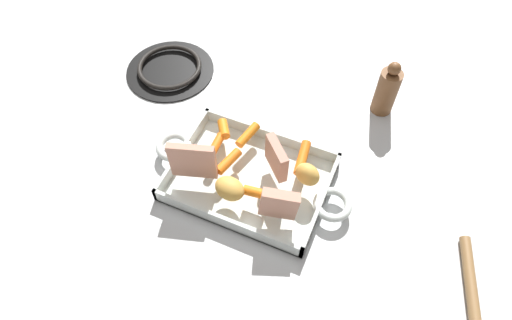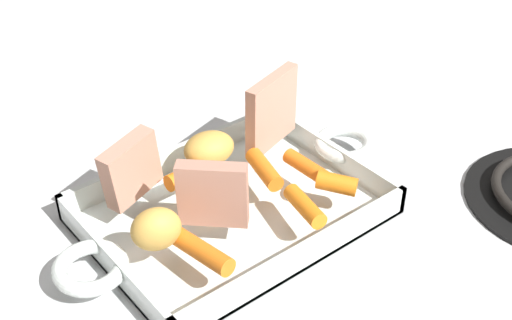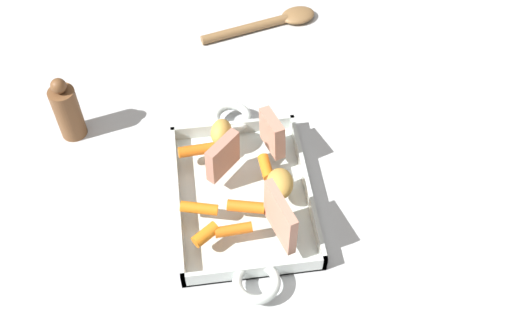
% 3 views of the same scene
% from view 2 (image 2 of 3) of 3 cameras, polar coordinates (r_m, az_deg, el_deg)
% --- Properties ---
extents(ground_plane, '(2.18, 2.18, 0.00)m').
position_cam_2_polar(ground_plane, '(0.72, -1.96, -4.65)').
color(ground_plane, silver).
extents(roasting_dish, '(0.39, 0.21, 0.03)m').
position_cam_2_polar(roasting_dish, '(0.71, -1.97, -4.03)').
color(roasting_dish, silver).
rests_on(roasting_dish, ground_plane).
extents(roast_slice_thick, '(0.07, 0.04, 0.07)m').
position_cam_2_polar(roast_slice_thick, '(0.69, -10.38, -0.73)').
color(roast_slice_thick, tan).
rests_on(roast_slice_thick, roasting_dish).
extents(roast_slice_thin, '(0.06, 0.06, 0.07)m').
position_cam_2_polar(roast_slice_thin, '(0.64, -3.63, -2.86)').
color(roast_slice_thin, tan).
rests_on(roast_slice_thin, roasting_dish).
extents(roast_slice_outer, '(0.08, 0.04, 0.08)m').
position_cam_2_polar(roast_slice_outer, '(0.75, 1.31, 4.10)').
color(roast_slice_outer, tan).
rests_on(roast_slice_outer, roasting_dish).
extents(baby_carrot_short, '(0.03, 0.06, 0.02)m').
position_cam_2_polar(baby_carrot_short, '(0.67, 4.08, -3.85)').
color(baby_carrot_short, orange).
rests_on(baby_carrot_short, roasting_dish).
extents(baby_carrot_northwest, '(0.03, 0.06, 0.02)m').
position_cam_2_polar(baby_carrot_northwest, '(0.71, 0.55, -0.68)').
color(baby_carrot_northwest, orange).
rests_on(baby_carrot_northwest, roasting_dish).
extents(baby_carrot_northeast, '(0.03, 0.07, 0.02)m').
position_cam_2_polar(baby_carrot_northeast, '(0.62, -4.55, -7.57)').
color(baby_carrot_northeast, orange).
rests_on(baby_carrot_northeast, roasting_dish).
extents(baby_carrot_southwest, '(0.04, 0.05, 0.02)m').
position_cam_2_polar(baby_carrot_southwest, '(0.70, 6.74, -1.95)').
color(baby_carrot_southwest, orange).
rests_on(baby_carrot_southwest, roasting_dish).
extents(baby_carrot_center_left, '(0.02, 0.06, 0.02)m').
position_cam_2_polar(baby_carrot_center_left, '(0.72, 4.22, -0.57)').
color(baby_carrot_center_left, orange).
rests_on(baby_carrot_center_left, roasting_dish).
extents(baby_carrot_long, '(0.04, 0.02, 0.02)m').
position_cam_2_polar(baby_carrot_long, '(0.71, -5.93, -1.38)').
color(baby_carrot_long, orange).
rests_on(baby_carrot_long, roasting_dish).
extents(potato_halved, '(0.06, 0.05, 0.04)m').
position_cam_2_polar(potato_halved, '(0.73, -3.93, 0.97)').
color(potato_halved, gold).
rests_on(potato_halved, roasting_dish).
extents(potato_corner, '(0.06, 0.05, 0.04)m').
position_cam_2_polar(potato_corner, '(0.63, -8.31, -5.71)').
color(potato_corner, gold).
rests_on(potato_corner, roasting_dish).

